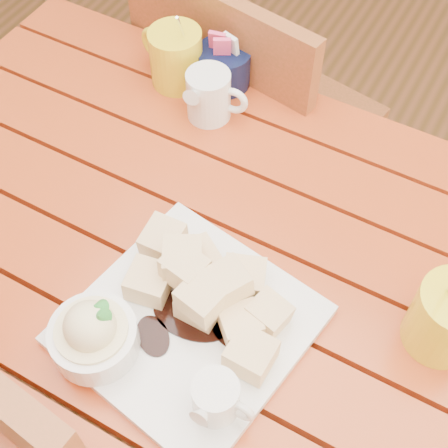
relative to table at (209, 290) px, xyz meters
The scene contains 7 objects.
ground 0.64m from the table, 90.00° to the right, with size 5.00×5.00×0.00m, color brown.
table is the anchor object (origin of this frame).
dessert_plate 0.20m from the table, 80.86° to the right, with size 0.34×0.34×0.12m.
coffee_mug_left 0.42m from the table, 128.38° to the left, with size 0.13×0.09×0.16m.
cream_pitcher 0.33m from the table, 119.11° to the left, with size 0.11×0.09×0.09m.
sugar_caddy 0.40m from the table, 115.36° to the left, with size 0.10×0.10×0.11m.
chair_far 0.54m from the table, 110.04° to the left, with size 0.49×0.49×0.90m.
Camera 1 is at (0.26, -0.42, 1.53)m, focal length 50.00 mm.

